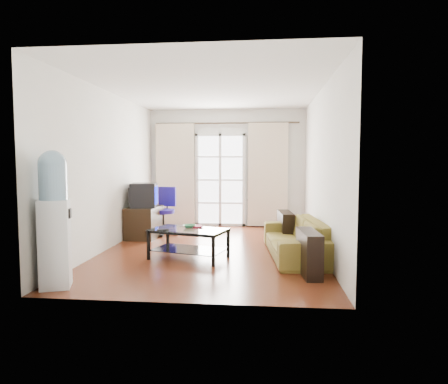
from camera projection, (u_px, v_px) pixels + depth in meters
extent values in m
plane|color=maroon|center=(213.00, 250.00, 6.81)|extent=(5.20, 5.20, 0.00)
plane|color=white|center=(212.00, 89.00, 6.61)|extent=(5.20, 5.20, 0.00)
cube|color=white|center=(227.00, 168.00, 9.29)|extent=(3.60, 0.02, 2.70)
cube|color=white|center=(180.00, 176.00, 4.13)|extent=(3.60, 0.02, 2.70)
cube|color=white|center=(109.00, 170.00, 6.89)|extent=(0.02, 5.20, 2.70)
cube|color=white|center=(321.00, 171.00, 6.53)|extent=(0.02, 5.20, 2.70)
cube|color=white|center=(220.00, 180.00, 9.28)|extent=(1.01, 0.02, 2.04)
cube|color=white|center=(220.00, 180.00, 9.26)|extent=(1.16, 0.06, 2.15)
cylinder|color=#4C3F2D|center=(227.00, 123.00, 9.11)|extent=(3.30, 0.04, 0.04)
cube|color=beige|center=(175.00, 175.00, 9.30)|extent=(0.90, 0.07, 2.35)
cube|color=beige|center=(268.00, 175.00, 9.08)|extent=(0.90, 0.07, 2.35)
cube|color=gray|center=(261.00, 213.00, 9.19)|extent=(0.64, 0.12, 0.64)
imported|color=olive|center=(295.00, 238.00, 6.31)|extent=(2.17, 1.19, 0.59)
cube|color=silver|center=(189.00, 229.00, 6.15)|extent=(1.27, 0.94, 0.01)
cube|color=black|center=(189.00, 250.00, 6.17)|extent=(1.20, 0.87, 0.01)
cube|color=black|center=(148.00, 245.00, 6.09)|extent=(0.05, 0.05, 0.46)
cube|color=black|center=(213.00, 251.00, 5.69)|extent=(0.05, 0.05, 0.46)
cube|color=black|center=(168.00, 238.00, 6.64)|extent=(0.05, 0.05, 0.46)
cube|color=black|center=(228.00, 243.00, 6.24)|extent=(0.05, 0.05, 0.46)
imported|color=#31802E|center=(190.00, 226.00, 6.27)|extent=(0.24, 0.24, 0.05)
imported|color=maroon|center=(191.00, 226.00, 6.33)|extent=(0.31, 0.34, 0.02)
cube|color=black|center=(163.00, 230.00, 6.02)|extent=(0.18, 0.12, 0.02)
cube|color=black|center=(144.00, 222.00, 7.88)|extent=(0.59, 0.86, 0.61)
cube|color=black|center=(144.00, 195.00, 7.78)|extent=(0.55, 0.58, 0.47)
cube|color=#0C19E5|center=(156.00, 195.00, 7.80)|extent=(0.08, 0.41, 0.35)
cube|color=black|center=(133.00, 195.00, 7.77)|extent=(0.20, 0.37, 0.31)
cylinder|color=black|center=(163.00, 223.00, 8.20)|extent=(0.05, 0.05, 0.49)
cylinder|color=navy|center=(163.00, 211.00, 8.18)|extent=(0.47, 0.47, 0.07)
cube|color=navy|center=(167.00, 196.00, 8.36)|extent=(0.39, 0.12, 0.41)
cube|color=silver|center=(55.00, 244.00, 4.73)|extent=(0.43, 0.43, 1.05)
cylinder|color=#789DBA|center=(53.00, 182.00, 4.68)|extent=(0.32, 0.32, 0.42)
sphere|color=#789DBA|center=(52.00, 164.00, 4.66)|extent=(0.32, 0.32, 0.32)
cube|color=black|center=(69.00, 213.00, 4.75)|extent=(0.09, 0.14, 0.11)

